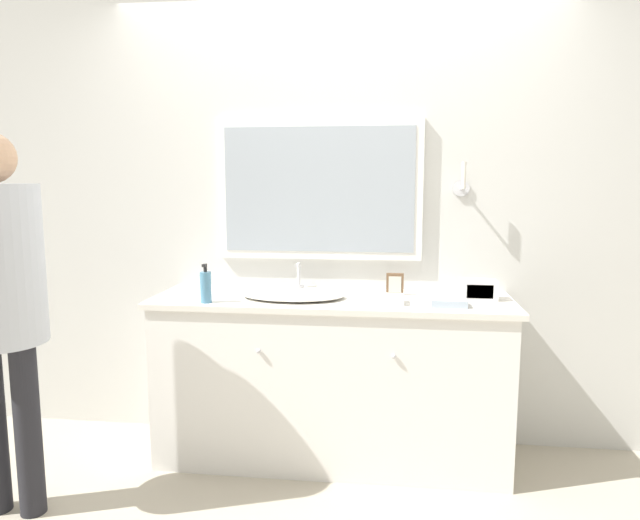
{
  "coord_description": "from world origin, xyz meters",
  "views": [
    {
      "loc": [
        0.31,
        -2.62,
        1.51
      ],
      "look_at": [
        -0.06,
        0.32,
        1.09
      ],
      "focal_mm": 32.0,
      "sensor_mm": 36.0,
      "label": 1
    }
  ],
  "objects_px": {
    "soap_bottle": "(206,287)",
    "picture_frame": "(395,284)",
    "sink_basin": "(293,294)",
    "appliance_box": "(478,290)"
  },
  "relations": [
    {
      "from": "sink_basin",
      "to": "picture_frame",
      "type": "height_order",
      "value": "sink_basin"
    },
    {
      "from": "sink_basin",
      "to": "appliance_box",
      "type": "bearing_deg",
      "value": 4.28
    },
    {
      "from": "soap_bottle",
      "to": "appliance_box",
      "type": "relative_size",
      "value": 1.09
    },
    {
      "from": "appliance_box",
      "to": "picture_frame",
      "type": "xyz_separation_m",
      "value": [
        -0.43,
        0.06,
        0.01
      ]
    },
    {
      "from": "soap_bottle",
      "to": "appliance_box",
      "type": "xyz_separation_m",
      "value": [
        1.38,
        0.25,
        -0.03
      ]
    },
    {
      "from": "sink_basin",
      "to": "picture_frame",
      "type": "xyz_separation_m",
      "value": [
        0.53,
        0.13,
        0.04
      ]
    },
    {
      "from": "soap_bottle",
      "to": "picture_frame",
      "type": "bearing_deg",
      "value": 17.78
    },
    {
      "from": "sink_basin",
      "to": "soap_bottle",
      "type": "bearing_deg",
      "value": -156.94
    },
    {
      "from": "sink_basin",
      "to": "picture_frame",
      "type": "relative_size",
      "value": 4.52
    },
    {
      "from": "soap_bottle",
      "to": "picture_frame",
      "type": "height_order",
      "value": "soap_bottle"
    }
  ]
}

